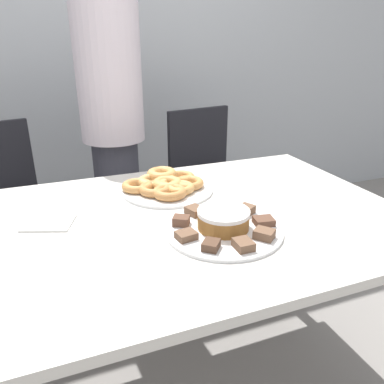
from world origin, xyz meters
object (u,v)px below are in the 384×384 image
object	(u,v)px
office_chair_left	(7,225)
plate_cake	(223,229)
office_chair_right	(211,194)
frosted_cake	(223,219)
napkin	(49,223)
plate_donuts	(167,189)
person_standing	(113,129)

from	to	relation	value
office_chair_left	plate_cake	bearing A→B (deg)	-68.29
office_chair_right	frosted_cake	world-z (taller)	office_chair_right
office_chair_right	napkin	bearing A→B (deg)	-151.50
plate_donuts	frosted_cake	world-z (taller)	frosted_cake
person_standing	plate_cake	distance (m)	1.02
office_chair_right	plate_donuts	distance (m)	0.80
person_standing	office_chair_left	world-z (taller)	person_standing
office_chair_right	napkin	size ratio (longest dim) A/B	5.17
office_chair_right	napkin	world-z (taller)	office_chair_right
office_chair_right	plate_donuts	xyz separation A→B (m)	(-0.45, -0.59, 0.31)
office_chair_right	frosted_cake	size ratio (longest dim) A/B	5.88
frosted_cake	napkin	xyz separation A→B (m)	(-0.49, 0.24, -0.04)
napkin	plate_donuts	bearing A→B (deg)	16.61
plate_cake	napkin	bearing A→B (deg)	153.76
person_standing	plate_donuts	xyz separation A→B (m)	(0.08, -0.63, -0.11)
office_chair_right	plate_donuts	world-z (taller)	office_chair_right
office_chair_right	plate_cake	distance (m)	1.08
office_chair_left	office_chair_right	distance (m)	1.09
person_standing	napkin	bearing A→B (deg)	-114.33
office_chair_left	napkin	size ratio (longest dim) A/B	5.17
plate_cake	frosted_cake	world-z (taller)	frosted_cake
person_standing	napkin	xyz separation A→B (m)	(-0.34, -0.76, -0.11)
plate_cake	plate_donuts	distance (m)	0.37
frosted_cake	napkin	world-z (taller)	frosted_cake
frosted_cake	office_chair_right	bearing A→B (deg)	67.65
person_standing	plate_cake	world-z (taller)	person_standing
plate_cake	napkin	xyz separation A→B (m)	(-0.49, 0.24, -0.00)
office_chair_right	plate_cake	size ratio (longest dim) A/B	2.57
person_standing	frosted_cake	size ratio (longest dim) A/B	10.42
office_chair_right	office_chair_left	bearing A→B (deg)	169.38
person_standing	plate_cake	size ratio (longest dim) A/B	4.56
plate_donuts	frosted_cake	bearing A→B (deg)	-81.11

